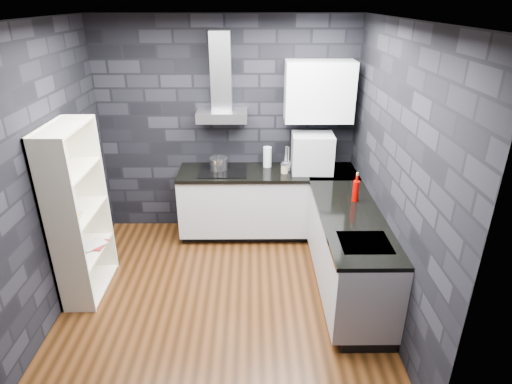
{
  "coord_description": "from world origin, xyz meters",
  "views": [
    {
      "loc": [
        0.32,
        -3.62,
        2.86
      ],
      "look_at": [
        0.35,
        0.45,
        1.0
      ],
      "focal_mm": 30.0,
      "sensor_mm": 36.0,
      "label": 1
    }
  ],
  "objects_px": {
    "utensil_crock": "(286,166)",
    "pot": "(219,164)",
    "appliance_garage": "(312,154)",
    "glass_vase": "(267,157)",
    "red_bottle": "(356,191)",
    "fruit_bowl": "(73,216)",
    "bookshelf": "(78,214)",
    "storage_jar": "(285,169)"
  },
  "relations": [
    {
      "from": "utensil_crock",
      "to": "fruit_bowl",
      "type": "height_order",
      "value": "utensil_crock"
    },
    {
      "from": "glass_vase",
      "to": "red_bottle",
      "type": "height_order",
      "value": "glass_vase"
    },
    {
      "from": "pot",
      "to": "utensil_crock",
      "type": "xyz_separation_m",
      "value": [
        0.84,
        -0.05,
        -0.01
      ]
    },
    {
      "from": "storage_jar",
      "to": "glass_vase",
      "type": "bearing_deg",
      "value": 132.75
    },
    {
      "from": "appliance_garage",
      "to": "utensil_crock",
      "type": "bearing_deg",
      "value": 178.99
    },
    {
      "from": "glass_vase",
      "to": "fruit_bowl",
      "type": "relative_size",
      "value": 1.35
    },
    {
      "from": "appliance_garage",
      "to": "red_bottle",
      "type": "bearing_deg",
      "value": -66.15
    },
    {
      "from": "glass_vase",
      "to": "utensil_crock",
      "type": "relative_size",
      "value": 1.98
    },
    {
      "from": "glass_vase",
      "to": "fruit_bowl",
      "type": "distance_m",
      "value": 2.38
    },
    {
      "from": "pot",
      "to": "red_bottle",
      "type": "distance_m",
      "value": 1.75
    },
    {
      "from": "bookshelf",
      "to": "fruit_bowl",
      "type": "bearing_deg",
      "value": -87.71
    },
    {
      "from": "storage_jar",
      "to": "red_bottle",
      "type": "height_order",
      "value": "red_bottle"
    },
    {
      "from": "pot",
      "to": "storage_jar",
      "type": "height_order",
      "value": "pot"
    },
    {
      "from": "utensil_crock",
      "to": "pot",
      "type": "bearing_deg",
      "value": 176.88
    },
    {
      "from": "utensil_crock",
      "to": "red_bottle",
      "type": "xyz_separation_m",
      "value": [
        0.66,
        -0.86,
        0.05
      ]
    },
    {
      "from": "bookshelf",
      "to": "utensil_crock",
      "type": "bearing_deg",
      "value": 30.02
    },
    {
      "from": "red_bottle",
      "to": "bookshelf",
      "type": "distance_m",
      "value": 2.83
    },
    {
      "from": "fruit_bowl",
      "to": "utensil_crock",
      "type": "bearing_deg",
      "value": 30.25
    },
    {
      "from": "red_bottle",
      "to": "fruit_bowl",
      "type": "distance_m",
      "value": 2.84
    },
    {
      "from": "glass_vase",
      "to": "utensil_crock",
      "type": "distance_m",
      "value": 0.28
    },
    {
      "from": "red_bottle",
      "to": "fruit_bowl",
      "type": "height_order",
      "value": "red_bottle"
    },
    {
      "from": "storage_jar",
      "to": "appliance_garage",
      "type": "bearing_deg",
      "value": 9.61
    },
    {
      "from": "bookshelf",
      "to": "red_bottle",
      "type": "bearing_deg",
      "value": 7.77
    },
    {
      "from": "storage_jar",
      "to": "red_bottle",
      "type": "xyz_separation_m",
      "value": [
        0.69,
        -0.79,
        0.06
      ]
    },
    {
      "from": "storage_jar",
      "to": "fruit_bowl",
      "type": "relative_size",
      "value": 0.56
    },
    {
      "from": "bookshelf",
      "to": "storage_jar",
      "type": "bearing_deg",
      "value": 28.85
    },
    {
      "from": "storage_jar",
      "to": "red_bottle",
      "type": "bearing_deg",
      "value": -49.0
    },
    {
      "from": "red_bottle",
      "to": "glass_vase",
      "type": "bearing_deg",
      "value": 131.39
    },
    {
      "from": "pot",
      "to": "storage_jar",
      "type": "bearing_deg",
      "value": -8.08
    },
    {
      "from": "red_bottle",
      "to": "bookshelf",
      "type": "height_order",
      "value": "bookshelf"
    },
    {
      "from": "red_bottle",
      "to": "storage_jar",
      "type": "bearing_deg",
      "value": 131.0
    },
    {
      "from": "utensil_crock",
      "to": "bookshelf",
      "type": "xyz_separation_m",
      "value": [
        -2.15,
        -1.13,
        -0.06
      ]
    },
    {
      "from": "storage_jar",
      "to": "red_bottle",
      "type": "relative_size",
      "value": 0.47
    },
    {
      "from": "fruit_bowl",
      "to": "red_bottle",
      "type": "bearing_deg",
      "value": 7.97
    },
    {
      "from": "fruit_bowl",
      "to": "glass_vase",
      "type": "bearing_deg",
      "value": 36.19
    },
    {
      "from": "utensil_crock",
      "to": "appliance_garage",
      "type": "bearing_deg",
      "value": -2.3
    },
    {
      "from": "pot",
      "to": "utensil_crock",
      "type": "relative_size",
      "value": 1.68
    },
    {
      "from": "glass_vase",
      "to": "bookshelf",
      "type": "distance_m",
      "value": 2.31
    },
    {
      "from": "fruit_bowl",
      "to": "pot",
      "type": "bearing_deg",
      "value": 44.68
    },
    {
      "from": "red_bottle",
      "to": "fruit_bowl",
      "type": "xyz_separation_m",
      "value": [
        -2.81,
        -0.39,
        -0.08
      ]
    },
    {
      "from": "glass_vase",
      "to": "storage_jar",
      "type": "distance_m",
      "value": 0.31
    },
    {
      "from": "glass_vase",
      "to": "storage_jar",
      "type": "xyz_separation_m",
      "value": [
        0.2,
        -0.22,
        -0.08
      ]
    }
  ]
}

